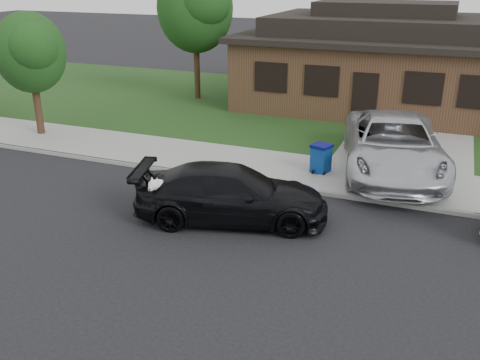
% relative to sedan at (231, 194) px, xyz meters
% --- Properties ---
extents(ground, '(120.00, 120.00, 0.00)m').
position_rel_sedan_xyz_m(ground, '(-2.35, -1.01, -0.72)').
color(ground, black).
rests_on(ground, ground).
extents(sidewalk, '(60.00, 3.00, 0.12)m').
position_rel_sedan_xyz_m(sidewalk, '(-2.35, 3.99, -0.66)').
color(sidewalk, gray).
rests_on(sidewalk, ground).
extents(curb, '(60.00, 0.12, 0.12)m').
position_rel_sedan_xyz_m(curb, '(-2.35, 2.49, -0.66)').
color(curb, gray).
rests_on(curb, ground).
extents(lawn, '(60.00, 13.00, 0.13)m').
position_rel_sedan_xyz_m(lawn, '(-2.35, 11.99, -0.65)').
color(lawn, '#193814').
rests_on(lawn, ground).
extents(driveway, '(4.50, 13.00, 0.14)m').
position_rel_sedan_xyz_m(driveway, '(3.65, 8.99, -0.65)').
color(driveway, gray).
rests_on(driveway, ground).
extents(sedan, '(5.31, 3.27, 1.44)m').
position_rel_sedan_xyz_m(sedan, '(0.00, 0.00, 0.00)').
color(sedan, black).
rests_on(sedan, ground).
extents(minivan, '(4.13, 6.72, 1.74)m').
position_rel_sedan_xyz_m(minivan, '(3.45, 4.84, 0.29)').
color(minivan, silver).
rests_on(minivan, driveway).
extents(recycling_bin, '(0.68, 0.68, 0.91)m').
position_rel_sedan_xyz_m(recycling_bin, '(1.38, 4.01, -0.14)').
color(recycling_bin, navy).
rests_on(recycling_bin, sidewalk).
extents(house, '(12.60, 8.60, 4.65)m').
position_rel_sedan_xyz_m(house, '(1.65, 13.98, 1.41)').
color(house, '#422B1C').
rests_on(house, ground).
extents(tree_0, '(3.78, 3.60, 6.34)m').
position_rel_sedan_xyz_m(tree_0, '(-6.68, 11.86, 3.76)').
color(tree_0, '#332114').
rests_on(tree_0, ground).
extents(tree_2, '(2.73, 2.60, 4.59)m').
position_rel_sedan_xyz_m(tree_2, '(-9.73, 4.10, 2.55)').
color(tree_2, '#332114').
rests_on(tree_2, ground).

